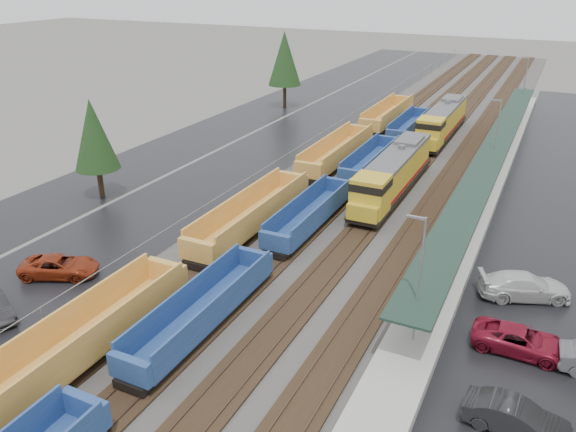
# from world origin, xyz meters

# --- Properties ---
(ballast_strip) EXTENTS (20.00, 160.00, 0.08)m
(ballast_strip) POSITION_xyz_m (0.00, 60.00, 0.04)
(ballast_strip) COLOR #302D2B
(ballast_strip) RESTS_ON ground
(trackbed) EXTENTS (14.60, 160.00, 0.22)m
(trackbed) POSITION_xyz_m (-0.00, 60.00, 0.16)
(trackbed) COLOR black
(trackbed) RESTS_ON ground
(west_parking_lot) EXTENTS (10.00, 160.00, 0.02)m
(west_parking_lot) POSITION_xyz_m (-15.00, 60.00, 0.01)
(west_parking_lot) COLOR black
(west_parking_lot) RESTS_ON ground
(west_road) EXTENTS (9.00, 160.00, 0.02)m
(west_road) POSITION_xyz_m (-25.00, 60.00, 0.01)
(west_road) COLOR black
(west_road) RESTS_ON ground
(station_platform) EXTENTS (3.00, 80.00, 8.00)m
(station_platform) POSITION_xyz_m (9.50, 50.01, 0.73)
(station_platform) COLOR #9E9B93
(station_platform) RESTS_ON ground
(chainlink_fence) EXTENTS (0.08, 160.04, 2.02)m
(chainlink_fence) POSITION_xyz_m (-9.50, 58.44, 1.61)
(chainlink_fence) COLOR gray
(chainlink_fence) RESTS_ON ground
(tree_west_near) EXTENTS (3.96, 3.96, 9.00)m
(tree_west_near) POSITION_xyz_m (-22.00, 30.00, 5.82)
(tree_west_near) COLOR #332316
(tree_west_near) RESTS_ON ground
(tree_west_far) EXTENTS (4.84, 4.84, 11.00)m
(tree_west_far) POSITION_xyz_m (-23.00, 70.00, 7.12)
(tree_west_far) COLOR #332316
(tree_west_far) RESTS_ON ground
(locomotive_lead) EXTENTS (2.76, 18.18, 4.12)m
(locomotive_lead) POSITION_xyz_m (2.00, 41.40, 2.22)
(locomotive_lead) COLOR black
(locomotive_lead) RESTS_ON ground
(locomotive_trail) EXTENTS (2.76, 18.18, 4.12)m
(locomotive_trail) POSITION_xyz_m (2.00, 62.40, 2.22)
(locomotive_trail) COLOR black
(locomotive_trail) RESTS_ON ground
(well_string_yellow) EXTENTS (2.85, 90.02, 2.53)m
(well_string_yellow) POSITION_xyz_m (-6.00, 29.70, 1.24)
(well_string_yellow) COLOR #C38A36
(well_string_yellow) RESTS_ON ground
(well_string_blue) EXTENTS (2.48, 89.88, 2.20)m
(well_string_blue) POSITION_xyz_m (-2.00, 24.47, 1.12)
(well_string_blue) COLOR navy
(well_string_blue) RESTS_ON ground
(parked_car_west_c) EXTENTS (4.33, 5.70, 1.44)m
(parked_car_west_c) POSITION_xyz_m (-14.16, 17.55, 0.72)
(parked_car_west_c) COLOR maroon
(parked_car_west_c) RESTS_ON ground
(parked_car_east_a) EXTENTS (1.90, 4.73, 1.53)m
(parked_car_east_a) POSITION_xyz_m (15.16, 16.17, 0.76)
(parked_car_east_a) COLOR black
(parked_car_east_a) RESTS_ON ground
(parked_car_east_b) EXTENTS (2.43, 5.14, 1.42)m
(parked_car_east_b) POSITION_xyz_m (14.78, 22.46, 0.71)
(parked_car_east_b) COLOR maroon
(parked_car_east_b) RESTS_ON ground
(parked_car_east_c) EXTENTS (4.30, 6.11, 1.64)m
(parked_car_east_c) POSITION_xyz_m (14.47, 28.43, 0.82)
(parked_car_east_c) COLOR silver
(parked_car_east_c) RESTS_ON ground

